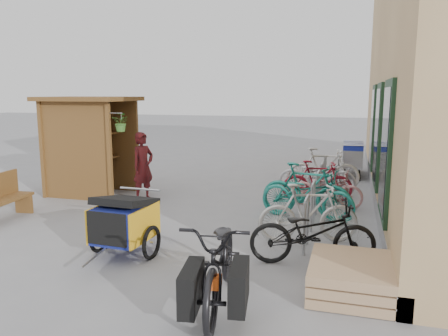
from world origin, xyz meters
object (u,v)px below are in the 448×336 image
(bike_2, at_px, (307,195))
(bike_7, at_px, (323,169))
(person_kiosk, at_px, (143,167))
(bike_5, at_px, (318,181))
(bike_4, at_px, (327,189))
(pallet_stack, at_px, (350,277))
(bike_1, at_px, (308,213))
(bike_3, at_px, (306,190))
(bike_6, at_px, (317,175))
(kiosk, at_px, (87,132))
(bike_0, at_px, (312,233))
(child_trailer, at_px, (124,220))
(shopping_carts, at_px, (353,155))
(cargo_bike, at_px, (221,261))

(bike_2, bearing_deg, bike_7, 9.68)
(person_kiosk, relative_size, bike_5, 1.00)
(person_kiosk, bearing_deg, bike_4, -59.28)
(bike_5, bearing_deg, pallet_stack, 178.64)
(pallet_stack, distance_m, bike_1, 1.94)
(bike_3, bearing_deg, bike_4, -10.63)
(bike_3, relative_size, bike_6, 0.99)
(kiosk, xyz_separation_m, bike_0, (5.73, -3.05, -1.07))
(bike_0, bearing_deg, pallet_stack, -158.60)
(child_trailer, relative_size, bike_6, 0.90)
(bike_2, relative_size, bike_5, 1.19)
(bike_1, xyz_separation_m, bike_4, (0.17, 2.47, -0.09))
(pallet_stack, relative_size, bike_2, 0.63)
(bike_2, bearing_deg, kiosk, 94.94)
(bike_2, distance_m, bike_4, 1.14)
(bike_6, bearing_deg, kiosk, 102.54)
(bike_0, bearing_deg, bike_6, -8.57)
(shopping_carts, bearing_deg, bike_4, -97.51)
(kiosk, distance_m, cargo_bike, 6.75)
(shopping_carts, distance_m, cargo_bike, 9.20)
(shopping_carts, bearing_deg, bike_3, -100.08)
(shopping_carts, distance_m, bike_7, 2.56)
(shopping_carts, relative_size, bike_0, 1.08)
(bike_1, height_order, bike_3, bike_3)
(bike_0, relative_size, bike_3, 0.99)
(shopping_carts, distance_m, bike_0, 7.52)
(bike_4, bearing_deg, bike_0, -173.17)
(person_kiosk, bearing_deg, bike_7, -38.22)
(pallet_stack, xyz_separation_m, bike_6, (-0.83, 5.34, 0.28))
(shopping_carts, relative_size, bike_3, 1.07)
(bike_2, relative_size, bike_7, 1.03)
(bike_3, xyz_separation_m, bike_6, (0.06, 2.05, -0.06))
(bike_2, bearing_deg, bike_6, 11.87)
(cargo_bike, relative_size, person_kiosk, 1.37)
(kiosk, xyz_separation_m, bike_1, (5.57, -2.09, -1.05))
(cargo_bike, relative_size, bike_4, 1.41)
(pallet_stack, xyz_separation_m, bike_0, (-0.55, 0.83, 0.27))
(person_kiosk, bearing_deg, bike_3, -72.96)
(bike_4, bearing_deg, bike_2, 170.85)
(child_trailer, height_order, bike_4, child_trailer)
(cargo_bike, distance_m, bike_6, 6.13)
(bike_2, distance_m, bike_6, 2.18)
(kiosk, relative_size, person_kiosk, 1.56)
(person_kiosk, xyz_separation_m, bike_2, (3.82, -0.50, -0.30))
(pallet_stack, xyz_separation_m, bike_3, (-0.90, 3.29, 0.34))
(bike_1, bearing_deg, bike_4, -19.26)
(person_kiosk, distance_m, bike_2, 3.87)
(person_kiosk, bearing_deg, pallet_stack, -105.46)
(bike_6, bearing_deg, bike_5, -177.16)
(kiosk, height_order, person_kiosk, kiosk)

